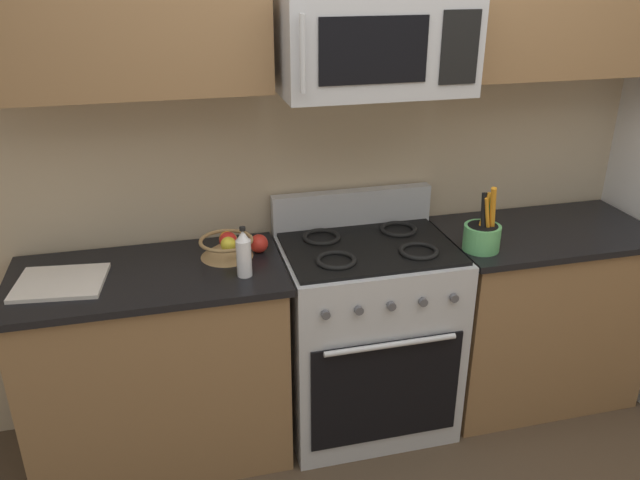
% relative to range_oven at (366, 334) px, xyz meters
% --- Properties ---
extents(wall_back, '(8.00, 0.10, 2.60)m').
position_rel_range_oven_xyz_m(wall_back, '(0.00, 0.36, 0.83)').
color(wall_back, tan).
rests_on(wall_back, ground).
extents(counter_left, '(1.11, 0.58, 0.91)m').
position_rel_range_oven_xyz_m(counter_left, '(-0.94, -0.00, -0.02)').
color(counter_left, olive).
rests_on(counter_left, ground).
extents(range_oven, '(0.76, 0.63, 1.09)m').
position_rel_range_oven_xyz_m(range_oven, '(0.00, 0.00, 0.00)').
color(range_oven, '#B2B5BA').
rests_on(range_oven, ground).
extents(counter_right, '(0.99, 0.58, 0.91)m').
position_rel_range_oven_xyz_m(counter_right, '(0.88, -0.00, -0.02)').
color(counter_right, olive).
rests_on(counter_right, ground).
extents(microwave, '(0.74, 0.44, 0.38)m').
position_rel_range_oven_xyz_m(microwave, '(-0.00, 0.03, 1.30)').
color(microwave, '#B2B5BA').
extents(utensil_crock, '(0.16, 0.16, 0.30)m').
position_rel_range_oven_xyz_m(utensil_crock, '(0.47, -0.13, 0.50)').
color(utensil_crock, '#59AD66').
rests_on(utensil_crock, counter_right).
extents(fruit_basket, '(0.23, 0.23, 0.10)m').
position_rel_range_oven_xyz_m(fruit_basket, '(-0.61, 0.08, 0.48)').
color(fruit_basket, '#9E7A4C').
rests_on(fruit_basket, counter_left).
extents(apple_loose, '(0.08, 0.08, 0.08)m').
position_rel_range_oven_xyz_m(apple_loose, '(-0.47, 0.08, 0.48)').
color(apple_loose, red).
rests_on(apple_loose, counter_left).
extents(cutting_board, '(0.36, 0.32, 0.02)m').
position_rel_range_oven_xyz_m(cutting_board, '(-1.27, -0.02, 0.44)').
color(cutting_board, silver).
rests_on(cutting_board, counter_left).
extents(bottle_vinegar, '(0.06, 0.06, 0.21)m').
position_rel_range_oven_xyz_m(bottle_vinegar, '(-0.56, -0.12, 0.53)').
color(bottle_vinegar, silver).
rests_on(bottle_vinegar, counter_left).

